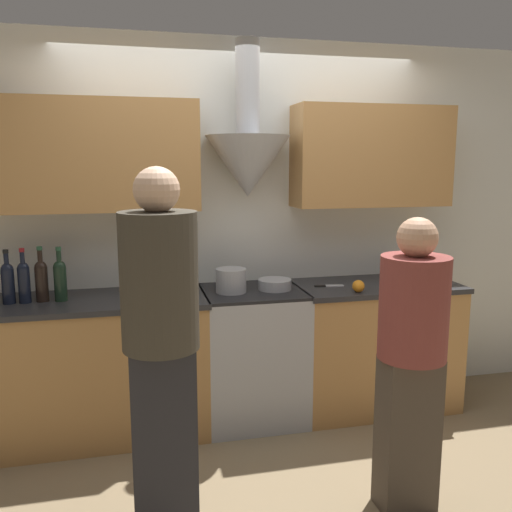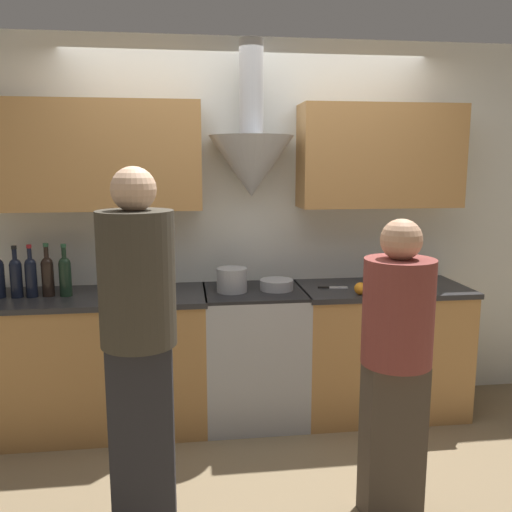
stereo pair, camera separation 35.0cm
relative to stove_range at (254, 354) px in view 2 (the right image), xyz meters
The scene contains 15 objects.
ground_plane 0.56m from the stove_range, 90.00° to the right, with size 12.00×12.00×0.00m, color #847051.
wall_back 1.05m from the stove_range, 99.36° to the left, with size 8.40×0.57×2.60m.
counter_left 1.02m from the stove_range, behind, with size 1.40×0.62×0.91m.
counter_right 0.90m from the stove_range, ahead, with size 1.15×0.62×0.91m.
stove_range is the anchor object (origin of this frame).
wine_bottle_1 1.63m from the stove_range, behind, with size 0.08×0.08×0.33m.
wine_bottle_2 1.55m from the stove_range, behind, with size 0.07×0.07×0.34m.
wine_bottle_3 1.46m from the stove_range, behind, with size 0.08×0.08×0.34m.
wine_bottle_4 1.36m from the stove_range, behind, with size 0.08×0.08×0.34m.
stock_pot 0.55m from the stove_range, 169.89° to the right, with size 0.20×0.20×0.16m.
mixing_bowl 0.51m from the stove_range, ahead, with size 0.22×0.22×0.07m.
orange_fruit 0.86m from the stove_range, 18.04° to the right, with size 0.08×0.08×0.08m.
chefs_knife 0.71m from the stove_range, ahead, with size 0.20×0.05×0.01m.
person_foreground_left 1.37m from the stove_range, 121.69° to the right, with size 0.35×0.35×1.74m.
person_foreground_right 1.33m from the stove_range, 64.89° to the right, with size 0.34×0.34×1.50m.
Camera 2 is at (-0.45, -3.20, 1.76)m, focal length 38.00 mm.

